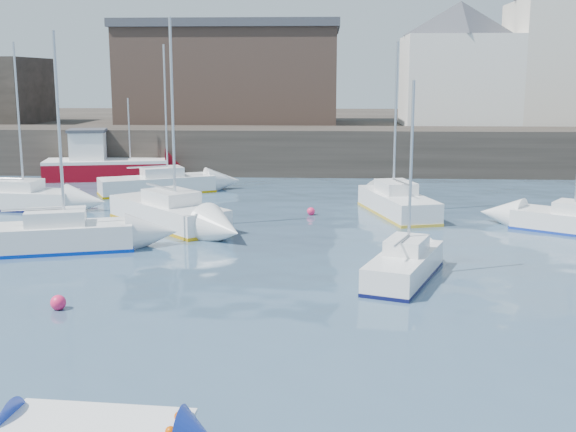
{
  "coord_description": "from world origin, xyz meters",
  "views": [
    {
      "loc": [
        1.36,
        -13.26,
        6.42
      ],
      "look_at": [
        0.0,
        12.0,
        1.5
      ],
      "focal_mm": 45.0,
      "sensor_mm": 36.0,
      "label": 1
    }
  ],
  "objects_px": {
    "buoy_near": "(59,309)",
    "sailboat_b": "(168,212)",
    "buoy_far": "(311,215)",
    "sailboat_c": "(405,265)",
    "sailboat_h": "(158,184)",
    "sailboat_f": "(397,203)",
    "sailboat_a": "(49,236)",
    "fishing_boat": "(103,163)",
    "sailboat_e": "(13,198)"
  },
  "relations": [
    {
      "from": "buoy_near",
      "to": "sailboat_b",
      "type": "bearing_deg",
      "value": 87.21
    },
    {
      "from": "sailboat_b",
      "to": "buoy_far",
      "type": "bearing_deg",
      "value": 23.75
    },
    {
      "from": "buoy_near",
      "to": "buoy_far",
      "type": "distance_m",
      "value": 15.87
    },
    {
      "from": "sailboat_c",
      "to": "buoy_near",
      "type": "height_order",
      "value": "sailboat_c"
    },
    {
      "from": "sailboat_c",
      "to": "sailboat_h",
      "type": "relative_size",
      "value": 0.78
    },
    {
      "from": "sailboat_f",
      "to": "sailboat_a",
      "type": "bearing_deg",
      "value": -149.78
    },
    {
      "from": "sailboat_b",
      "to": "sailboat_a",
      "type": "bearing_deg",
      "value": -124.52
    },
    {
      "from": "fishing_boat",
      "to": "sailboat_a",
      "type": "distance_m",
      "value": 19.44
    },
    {
      "from": "sailboat_h",
      "to": "sailboat_e",
      "type": "bearing_deg",
      "value": -139.68
    },
    {
      "from": "sailboat_e",
      "to": "buoy_near",
      "type": "xyz_separation_m",
      "value": [
        7.9,
        -15.21,
        -0.52
      ]
    },
    {
      "from": "sailboat_a",
      "to": "sailboat_b",
      "type": "xyz_separation_m",
      "value": [
        3.39,
        4.92,
        0.01
      ]
    },
    {
      "from": "sailboat_b",
      "to": "buoy_near",
      "type": "height_order",
      "value": "sailboat_b"
    },
    {
      "from": "sailboat_f",
      "to": "buoy_near",
      "type": "bearing_deg",
      "value": -126.4
    },
    {
      "from": "buoy_near",
      "to": "buoy_far",
      "type": "xyz_separation_m",
      "value": [
        6.75,
        14.36,
        0.0
      ]
    },
    {
      "from": "fishing_boat",
      "to": "sailboat_e",
      "type": "height_order",
      "value": "sailboat_e"
    },
    {
      "from": "sailboat_a",
      "to": "sailboat_h",
      "type": "relative_size",
      "value": 0.99
    },
    {
      "from": "sailboat_e",
      "to": "buoy_far",
      "type": "bearing_deg",
      "value": -3.31
    },
    {
      "from": "sailboat_a",
      "to": "sailboat_b",
      "type": "relative_size",
      "value": 0.91
    },
    {
      "from": "sailboat_b",
      "to": "sailboat_e",
      "type": "bearing_deg",
      "value": 157.16
    },
    {
      "from": "sailboat_h",
      "to": "sailboat_c",
      "type": "bearing_deg",
      "value": -54.57
    },
    {
      "from": "sailboat_b",
      "to": "buoy_far",
      "type": "xyz_separation_m",
      "value": [
        6.18,
        2.72,
        -0.57
      ]
    },
    {
      "from": "sailboat_a",
      "to": "sailboat_e",
      "type": "bearing_deg",
      "value": 120.92
    },
    {
      "from": "fishing_boat",
      "to": "sailboat_e",
      "type": "bearing_deg",
      "value": -96.71
    },
    {
      "from": "buoy_far",
      "to": "sailboat_c",
      "type": "bearing_deg",
      "value": -73.33
    },
    {
      "from": "fishing_boat",
      "to": "sailboat_h",
      "type": "height_order",
      "value": "sailboat_h"
    },
    {
      "from": "fishing_boat",
      "to": "buoy_near",
      "type": "height_order",
      "value": "fishing_boat"
    },
    {
      "from": "sailboat_f",
      "to": "sailboat_h",
      "type": "distance_m",
      "value": 13.92
    },
    {
      "from": "sailboat_e",
      "to": "sailboat_f",
      "type": "xyz_separation_m",
      "value": [
        18.71,
        -0.56,
        0.04
      ]
    },
    {
      "from": "sailboat_e",
      "to": "buoy_far",
      "type": "relative_size",
      "value": 21.32
    },
    {
      "from": "fishing_boat",
      "to": "sailboat_a",
      "type": "height_order",
      "value": "sailboat_a"
    },
    {
      "from": "sailboat_a",
      "to": "fishing_boat",
      "type": "bearing_deg",
      "value": 101.41
    },
    {
      "from": "sailboat_a",
      "to": "buoy_near",
      "type": "relative_size",
      "value": 18.42
    },
    {
      "from": "sailboat_h",
      "to": "buoy_near",
      "type": "distance_m",
      "value": 20.39
    },
    {
      "from": "sailboat_a",
      "to": "buoy_far",
      "type": "bearing_deg",
      "value": 38.62
    },
    {
      "from": "sailboat_a",
      "to": "sailboat_c",
      "type": "xyz_separation_m",
      "value": [
        12.8,
        -3.16,
        -0.08
      ]
    },
    {
      "from": "fishing_boat",
      "to": "sailboat_f",
      "type": "relative_size",
      "value": 1.01
    },
    {
      "from": "sailboat_b",
      "to": "sailboat_c",
      "type": "height_order",
      "value": "sailboat_b"
    },
    {
      "from": "sailboat_h",
      "to": "sailboat_b",
      "type": "bearing_deg",
      "value": -73.95
    },
    {
      "from": "sailboat_c",
      "to": "sailboat_e",
      "type": "distance_m",
      "value": 21.34
    },
    {
      "from": "sailboat_c",
      "to": "buoy_far",
      "type": "height_order",
      "value": "sailboat_c"
    },
    {
      "from": "fishing_boat",
      "to": "sailboat_h",
      "type": "bearing_deg",
      "value": -49.12
    },
    {
      "from": "sailboat_f",
      "to": "buoy_far",
      "type": "height_order",
      "value": "sailboat_f"
    },
    {
      "from": "sailboat_h",
      "to": "buoy_near",
      "type": "relative_size",
      "value": 18.61
    },
    {
      "from": "sailboat_h",
      "to": "sailboat_a",
      "type": "bearing_deg",
      "value": -93.79
    },
    {
      "from": "fishing_boat",
      "to": "sailboat_h",
      "type": "relative_size",
      "value": 1.0
    },
    {
      "from": "sailboat_e",
      "to": "sailboat_f",
      "type": "height_order",
      "value": "sailboat_e"
    },
    {
      "from": "sailboat_a",
      "to": "buoy_near",
      "type": "distance_m",
      "value": 7.31
    },
    {
      "from": "sailboat_b",
      "to": "sailboat_f",
      "type": "distance_m",
      "value": 10.67
    },
    {
      "from": "sailboat_f",
      "to": "sailboat_h",
      "type": "relative_size",
      "value": 0.99
    },
    {
      "from": "sailboat_b",
      "to": "sailboat_h",
      "type": "bearing_deg",
      "value": 106.05
    }
  ]
}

